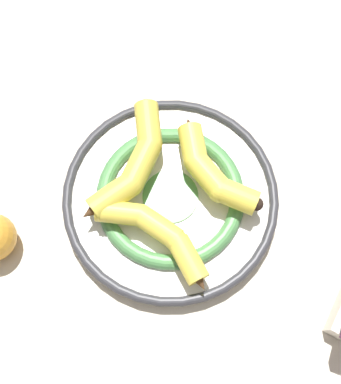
# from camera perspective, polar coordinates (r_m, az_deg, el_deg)

# --- Properties ---
(ground_plane) EXTENTS (2.80, 2.80, 0.00)m
(ground_plane) POSITION_cam_1_polar(r_m,az_deg,el_deg) (0.65, 0.07, -1.78)
(ground_plane) COLOR beige
(decorative_bowl) EXTENTS (0.31, 0.31, 0.03)m
(decorative_bowl) POSITION_cam_1_polar(r_m,az_deg,el_deg) (0.64, -0.00, -0.62)
(decorative_bowl) COLOR white
(decorative_bowl) RESTS_ON ground_plane
(banana_a) EXTENTS (0.12, 0.18, 0.04)m
(banana_a) POSITION_cam_1_polar(r_m,az_deg,el_deg) (0.63, -4.74, 3.59)
(banana_a) COLOR gold
(banana_a) RESTS_ON decorative_bowl
(banana_b) EXTENTS (0.10, 0.15, 0.03)m
(banana_b) POSITION_cam_1_polar(r_m,az_deg,el_deg) (0.62, 5.11, 2.78)
(banana_b) COLOR yellow
(banana_b) RESTS_ON decorative_bowl
(banana_c) EXTENTS (0.15, 0.14, 0.03)m
(banana_c) POSITION_cam_1_polar(r_m,az_deg,el_deg) (0.59, -1.70, -5.35)
(banana_c) COLOR yellow
(banana_c) RESTS_ON decorative_bowl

